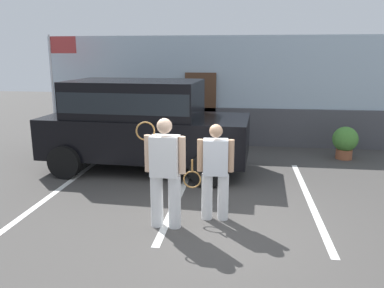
% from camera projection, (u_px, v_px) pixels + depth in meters
% --- Properties ---
extents(ground_plane, '(40.00, 40.00, 0.00)m').
position_uv_depth(ground_plane, '(215.00, 229.00, 5.92)').
color(ground_plane, '#423F3D').
extents(parking_stripe_0, '(0.12, 4.40, 0.01)m').
position_uv_depth(parking_stripe_0, '(63.00, 187.00, 7.78)').
color(parking_stripe_0, silver).
rests_on(parking_stripe_0, ground_plane).
extents(parking_stripe_1, '(0.12, 4.40, 0.01)m').
position_uv_depth(parking_stripe_1, '(181.00, 192.00, 7.47)').
color(parking_stripe_1, silver).
rests_on(parking_stripe_1, ground_plane).
extents(parking_stripe_2, '(0.12, 4.40, 0.01)m').
position_uv_depth(parking_stripe_2, '(309.00, 198.00, 7.15)').
color(parking_stripe_2, silver).
rests_on(parking_stripe_2, ground_plane).
extents(house_frontage, '(10.92, 0.40, 3.13)m').
position_uv_depth(house_frontage, '(230.00, 94.00, 11.18)').
color(house_frontage, silver).
rests_on(house_frontage, ground_plane).
extents(parked_suv, '(4.69, 2.35, 2.05)m').
position_uv_depth(parked_suv, '(142.00, 121.00, 8.74)').
color(parked_suv, black).
rests_on(parked_suv, ground_plane).
extents(tennis_player_man, '(0.77, 0.29, 1.71)m').
position_uv_depth(tennis_player_man, '(165.00, 171.00, 5.82)').
color(tennis_player_man, white).
rests_on(tennis_player_man, ground_plane).
extents(tennis_player_woman, '(0.85, 0.27, 1.57)m').
position_uv_depth(tennis_player_woman, '(215.00, 171.00, 6.11)').
color(tennis_player_woman, white).
rests_on(tennis_player_woman, ground_plane).
extents(potted_plant_by_porch, '(0.63, 0.63, 0.83)m').
position_uv_depth(potted_plant_by_porch, '(345.00, 141.00, 9.76)').
color(potted_plant_by_porch, '#9E5638').
rests_on(potted_plant_by_porch, ground_plane).
extents(flag_pole, '(0.80, 0.07, 3.14)m').
position_uv_depth(flag_pole, '(58.00, 71.00, 10.67)').
color(flag_pole, silver).
rests_on(flag_pole, ground_plane).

